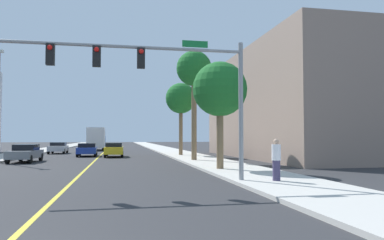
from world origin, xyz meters
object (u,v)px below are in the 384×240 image
Objects in this scene: car_yellow at (114,149)px; palm_far at (181,99)px; palm_near at (220,90)px; car_blue at (87,149)px; pedestrian at (276,160)px; delivery_truck at (97,138)px; traffic_signal_mast at (159,73)px; palm_mid at (194,71)px; car_silver at (58,148)px; car_gray at (25,153)px.

palm_far is at bearing -0.11° from car_yellow.
palm_near reaches higher than car_yellow.
car_blue is 26.19m from pedestrian.
delivery_truck is (-9.13, 35.76, -2.98)m from palm_near.
traffic_signal_mast reaches higher than pedestrian.
palm_mid is 29.58m from delivery_truck.
car_blue is (-9.10, 9.97, -6.62)m from palm_mid.
car_silver reaches higher than car_blue.
palm_mid is 22.52m from car_silver.
delivery_truck is at bearing -96.27° from car_gray.
palm_far is at bearing 78.38° from traffic_signal_mast.
car_gray is at bearing 171.51° from palm_mid.
palm_mid is at bearing 176.44° from pedestrian.
car_gray is at bearing -135.42° from car_yellow.
delivery_truck reaches higher than car_yellow.
palm_far is (4.53, 22.01, 1.24)m from traffic_signal_mast.
car_yellow is 1.00× the size of car_gray.
car_silver is at bearing 127.26° from palm_mid.
delivery_truck reaches higher than car_silver.
car_gray is 0.55× the size of delivery_truck.
car_gray is at bearing 141.87° from palm_near.
pedestrian is (9.72, -24.32, 0.32)m from car_blue.
palm_mid is 2.05× the size of car_blue.
car_silver is at bearing 105.85° from traffic_signal_mast.
palm_near is at bearing -65.18° from car_blue.
palm_mid is at bearing -71.91° from delivery_truck.
palm_mid reaches higher than car_yellow.
car_blue is (-4.85, 23.76, -3.92)m from traffic_signal_mast.
car_silver is 34.32m from pedestrian.
pedestrian is (0.35, -22.58, -4.84)m from palm_far.
palm_far is (0.27, 8.22, -1.46)m from palm_mid.
car_blue is 17.60m from delivery_truck.
palm_far is 8.41m from car_yellow.
car_blue is at bearing 116.25° from palm_near.
car_yellow reaches higher than car_blue.
palm_near is 37.03m from delivery_truck.
car_gray is 1.10× the size of car_silver.
traffic_signal_mast is 6.09m from pedestrian.
palm_near is at bearing -68.34° from car_yellow.
palm_mid reaches higher than car_silver.
car_yellow is 11.01m from car_silver.
palm_far is 0.93× the size of delivery_truck.
palm_near is at bearing 116.55° from car_silver.
car_gray is (-13.10, 1.96, -6.60)m from palm_mid.
pedestrian is (7.02, -22.70, 0.28)m from car_yellow.
palm_mid is at bearing 89.11° from palm_near.
palm_near is at bearing -76.17° from delivery_truck.
car_gray is at bearing -154.88° from palm_far.
traffic_signal_mast is 41.73m from delivery_truck.
pedestrian is at bearing -83.01° from palm_near.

